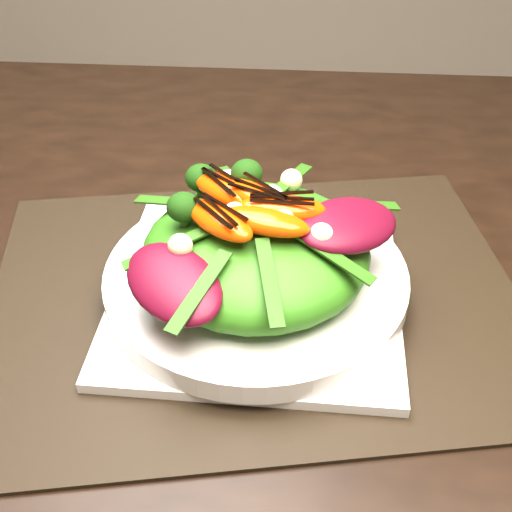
# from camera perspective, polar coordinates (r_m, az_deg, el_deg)

# --- Properties ---
(dining_table) EXTENTS (1.60, 0.90, 0.75)m
(dining_table) POSITION_cam_1_polar(r_m,az_deg,el_deg) (0.65, 13.39, -3.07)
(dining_table) COLOR black
(dining_table) RESTS_ON floor
(placemat) EXTENTS (0.51, 0.42, 0.00)m
(placemat) POSITION_cam_1_polar(r_m,az_deg,el_deg) (0.60, -0.00, -3.40)
(placemat) COLOR black
(placemat) RESTS_ON dining_table
(plate_base) EXTENTS (0.25, 0.25, 0.01)m
(plate_base) POSITION_cam_1_polar(r_m,az_deg,el_deg) (0.59, -0.00, -2.93)
(plate_base) COLOR silver
(plate_base) RESTS_ON placemat
(salad_bowl) EXTENTS (0.33, 0.33, 0.02)m
(salad_bowl) POSITION_cam_1_polar(r_m,az_deg,el_deg) (0.58, 0.00, -1.89)
(salad_bowl) COLOR silver
(salad_bowl) RESTS_ON plate_base
(lettuce_mound) EXTENTS (0.23, 0.23, 0.06)m
(lettuce_mound) POSITION_cam_1_polar(r_m,az_deg,el_deg) (0.56, 0.00, 0.40)
(lettuce_mound) COLOR #337115
(lettuce_mound) RESTS_ON salad_bowl
(radicchio_leaf) EXTENTS (0.11, 0.10, 0.02)m
(radicchio_leaf) POSITION_cam_1_polar(r_m,az_deg,el_deg) (0.55, 7.63, 2.57)
(radicchio_leaf) COLOR #440715
(radicchio_leaf) RESTS_ON lettuce_mound
(orange_segment) EXTENTS (0.07, 0.04, 0.02)m
(orange_segment) POSITION_cam_1_polar(r_m,az_deg,el_deg) (0.55, -2.43, 4.45)
(orange_segment) COLOR #FF3904
(orange_segment) RESTS_ON lettuce_mound
(broccoli_floret) EXTENTS (0.04, 0.04, 0.04)m
(broccoli_floret) POSITION_cam_1_polar(r_m,az_deg,el_deg) (0.57, -5.58, 5.89)
(broccoli_floret) COLOR black
(broccoli_floret) RESTS_ON lettuce_mound
(macadamia_nut) EXTENTS (0.02, 0.02, 0.02)m
(macadamia_nut) POSITION_cam_1_polar(r_m,az_deg,el_deg) (0.51, 3.55, 0.99)
(macadamia_nut) COLOR beige
(macadamia_nut) RESTS_ON lettuce_mound
(balsamic_drizzle) EXTENTS (0.05, 0.01, 0.00)m
(balsamic_drizzle) POSITION_cam_1_polar(r_m,az_deg,el_deg) (0.54, -2.46, 5.32)
(balsamic_drizzle) COLOR black
(balsamic_drizzle) RESTS_ON orange_segment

